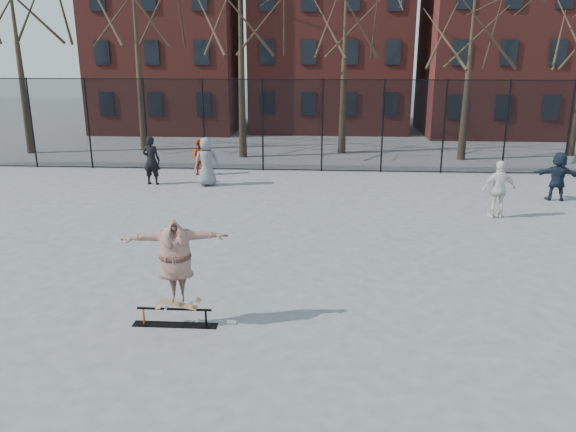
# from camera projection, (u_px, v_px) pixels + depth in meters

# --- Properties ---
(ground) EXTENTS (100.00, 100.00, 0.00)m
(ground) POSITION_uv_depth(u_px,v_px,m) (262.00, 292.00, 12.49)
(ground) COLOR slate
(skate_rail) EXTENTS (1.66, 0.25, 0.37)m
(skate_rail) POSITION_uv_depth(u_px,v_px,m) (175.00, 318.00, 10.95)
(skate_rail) COLOR black
(skate_rail) RESTS_ON ground
(skateboard) EXTENTS (0.78, 0.19, 0.09)m
(skateboard) POSITION_uv_depth(u_px,v_px,m) (179.00, 306.00, 10.86)
(skateboard) COLOR #A06C40
(skateboard) RESTS_ON skate_rail
(skater) EXTENTS (2.07, 0.92, 1.63)m
(skater) POSITION_uv_depth(u_px,v_px,m) (176.00, 265.00, 10.62)
(skater) COLOR #7E3C98
(skater) RESTS_ON skateboard
(bystander_grey) EXTENTS (1.08, 0.86, 1.92)m
(bystander_grey) POSITION_uv_depth(u_px,v_px,m) (206.00, 162.00, 21.97)
(bystander_grey) COLOR slate
(bystander_grey) RESTS_ON ground
(bystander_black) EXTENTS (0.75, 0.54, 1.93)m
(bystander_black) POSITION_uv_depth(u_px,v_px,m) (151.00, 160.00, 22.20)
(bystander_black) COLOR black
(bystander_black) RESTS_ON ground
(bystander_red) EXTENTS (0.82, 0.68, 1.54)m
(bystander_red) POSITION_uv_depth(u_px,v_px,m) (200.00, 157.00, 24.00)
(bystander_red) COLOR #B42E0F
(bystander_red) RESTS_ON ground
(bystander_white) EXTENTS (1.13, 0.59, 1.84)m
(bystander_white) POSITION_uv_depth(u_px,v_px,m) (499.00, 189.00, 17.78)
(bystander_white) COLOR silver
(bystander_white) RESTS_ON ground
(bystander_navy) EXTENTS (1.67, 0.75, 1.74)m
(bystander_navy) POSITION_uv_depth(u_px,v_px,m) (558.00, 176.00, 19.86)
(bystander_navy) COLOR #182331
(bystander_navy) RESTS_ON ground
(fence) EXTENTS (34.03, 0.07, 4.00)m
(fence) POSITION_uv_depth(u_px,v_px,m) (294.00, 124.00, 24.33)
(fence) COLOR black
(fence) RESTS_ON ground
(tree_row) EXTENTS (33.66, 7.46, 10.67)m
(tree_row) POSITION_uv_depth(u_px,v_px,m) (295.00, 2.00, 26.80)
(tree_row) COLOR black
(tree_row) RESTS_ON ground
(rowhouses) EXTENTS (29.00, 7.00, 13.00)m
(rowhouses) POSITION_uv_depth(u_px,v_px,m) (318.00, 35.00, 35.57)
(rowhouses) COLOR maroon
(rowhouses) RESTS_ON ground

